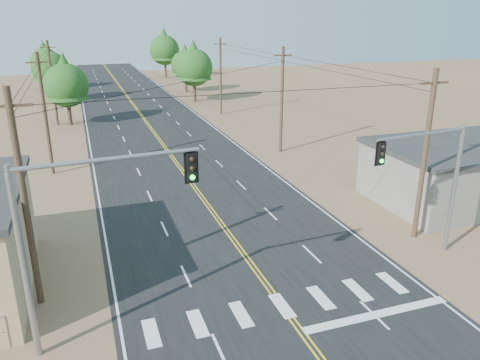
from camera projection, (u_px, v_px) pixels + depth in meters
name	position (u px, v px, depth m)	size (l,w,h in m)	color
road	(180.00, 168.00, 41.12)	(15.00, 200.00, 0.02)	black
building_right	(478.00, 171.00, 33.86)	(15.00, 8.00, 4.00)	gray
utility_pole_left_near	(25.00, 200.00, 20.13)	(1.80, 0.30, 10.00)	#4C3826
utility_pole_left_mid	(45.00, 114.00, 37.96)	(1.80, 0.30, 10.00)	#4C3826
utility_pole_left_far	(52.00, 83.00, 55.78)	(1.80, 0.30, 10.00)	#4C3826
utility_pole_right_near	(425.00, 155.00, 26.63)	(1.80, 0.30, 10.00)	#4C3826
utility_pole_right_mid	(282.00, 100.00, 44.46)	(1.80, 0.30, 10.00)	#4C3826
utility_pole_right_far	(221.00, 76.00, 62.29)	(1.80, 0.30, 10.00)	#4C3826
signal_mast_left	(77.00, 222.00, 17.43)	(6.97, 0.77, 7.86)	gray
signal_mast_right	(434.00, 172.00, 24.38)	(5.87, 1.01, 7.28)	gray
tree_left_near	(66.00, 81.00, 55.81)	(5.23, 5.23, 8.71)	#3F2D1E
tree_left_mid	(49.00, 65.00, 71.51)	(5.42, 5.42, 9.04)	#3F2D1E
tree_left_far	(45.00, 60.00, 83.70)	(5.19, 5.19, 8.65)	#3F2D1E
tree_right_near	(194.00, 64.00, 71.29)	(5.68, 5.68, 9.47)	#3F2D1E
tree_right_mid	(185.00, 62.00, 80.77)	(4.98, 4.98, 8.29)	#3F2D1E
tree_right_far	(164.00, 47.00, 99.69)	(6.29, 6.29, 10.49)	#3F2D1E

